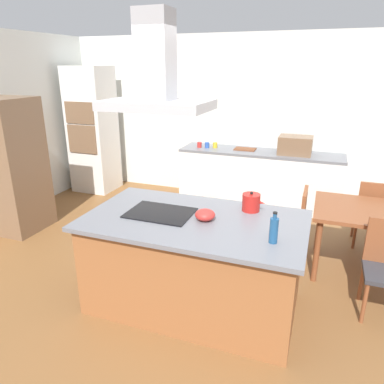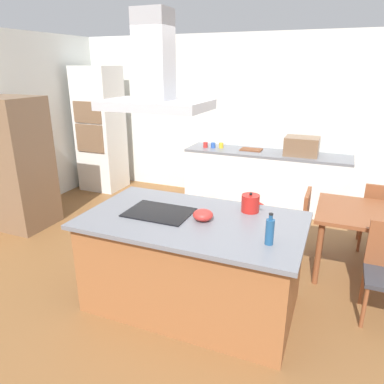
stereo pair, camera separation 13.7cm
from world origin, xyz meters
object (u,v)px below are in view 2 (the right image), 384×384
(olive_oil_bottle, at_px, (270,231))
(cutting_board, at_px, (251,150))
(refrigerator, at_px, (16,164))
(chair_at_left_end, at_px, (295,222))
(countertop_microwave, at_px, (302,146))
(cooktop, at_px, (159,212))
(coffee_mug_yellow, at_px, (221,145))
(range_hood, at_px, (155,79))
(mixing_bowl, at_px, (203,215))
(chair_facing_back_wall, at_px, (380,213))
(coffee_mug_blue, at_px, (213,145))
(wall_oven_stack, at_px, (101,130))
(coffee_mug_red, at_px, (205,145))
(tea_kettle, at_px, (250,203))

(olive_oil_bottle, relative_size, cutting_board, 0.75)
(refrigerator, bearing_deg, chair_at_left_end, 6.09)
(countertop_microwave, relative_size, refrigerator, 0.27)
(countertop_microwave, bearing_deg, cooktop, -108.37)
(coffee_mug_yellow, height_order, range_hood, range_hood)
(mixing_bowl, xyz_separation_m, chair_facing_back_wall, (1.60, 1.85, -0.44))
(coffee_mug_blue, bearing_deg, cooktop, -80.76)
(wall_oven_stack, distance_m, refrigerator, 1.88)
(cooktop, distance_m, cutting_board, 2.93)
(cutting_board, bearing_deg, olive_oil_bottle, -74.02)
(chair_facing_back_wall, bearing_deg, mixing_bowl, -130.92)
(mixing_bowl, xyz_separation_m, refrigerator, (-3.08, 0.78, -0.04))
(coffee_mug_red, relative_size, refrigerator, 0.05)
(tea_kettle, relative_size, olive_oil_bottle, 0.86)
(cooktop, height_order, coffee_mug_yellow, coffee_mug_yellow)
(refrigerator, bearing_deg, wall_oven_stack, 87.55)
(tea_kettle, xyz_separation_m, chair_at_left_end, (0.35, 0.82, -0.47))
(tea_kettle, relative_size, refrigerator, 0.12)
(olive_oil_bottle, bearing_deg, chair_facing_back_wall, 64.91)
(olive_oil_bottle, xyz_separation_m, coffee_mug_yellow, (-1.41, 3.12, -0.06))
(mixing_bowl, height_order, chair_facing_back_wall, mixing_bowl)
(cutting_board, xyz_separation_m, refrigerator, (-2.81, -2.15, 0.00))
(cooktop, distance_m, countertop_microwave, 3.04)
(coffee_mug_yellow, xyz_separation_m, refrigerator, (-2.30, -2.11, -0.03))
(mixing_bowl, bearing_deg, olive_oil_bottle, -19.53)
(coffee_mug_yellow, distance_m, chair_facing_back_wall, 2.64)
(coffee_mug_yellow, xyz_separation_m, chair_facing_back_wall, (2.38, -1.05, -0.44))
(chair_facing_back_wall, bearing_deg, wall_oven_stack, 170.13)
(countertop_microwave, xyz_separation_m, refrigerator, (-3.60, -2.10, -0.13))
(tea_kettle, distance_m, olive_oil_bottle, 0.66)
(range_hood, bearing_deg, olive_oil_bottle, -12.02)
(wall_oven_stack, bearing_deg, coffee_mug_blue, 5.64)
(coffee_mug_red, height_order, chair_at_left_end, coffee_mug_red)
(chair_facing_back_wall, xyz_separation_m, range_hood, (-2.04, -1.85, 1.59))
(olive_oil_bottle, relative_size, countertop_microwave, 0.51)
(coffee_mug_yellow, distance_m, refrigerator, 3.13)
(cooktop, height_order, countertop_microwave, countertop_microwave)
(countertop_microwave, bearing_deg, chair_facing_back_wall, -43.59)
(wall_oven_stack, height_order, range_hood, range_hood)
(mixing_bowl, distance_m, coffee_mug_red, 3.02)
(coffee_mug_blue, height_order, wall_oven_stack, wall_oven_stack)
(cutting_board, bearing_deg, countertop_microwave, -3.63)
(refrigerator, bearing_deg, coffee_mug_blue, 43.63)
(mixing_bowl, relative_size, chair_at_left_end, 0.20)
(tea_kettle, height_order, coffee_mug_red, tea_kettle)
(cutting_board, height_order, refrigerator, refrigerator)
(mixing_bowl, bearing_deg, cutting_board, 95.30)
(mixing_bowl, height_order, refrigerator, refrigerator)
(cutting_board, height_order, wall_oven_stack, wall_oven_stack)
(coffee_mug_red, xyz_separation_m, range_hood, (0.59, -2.83, 1.16))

